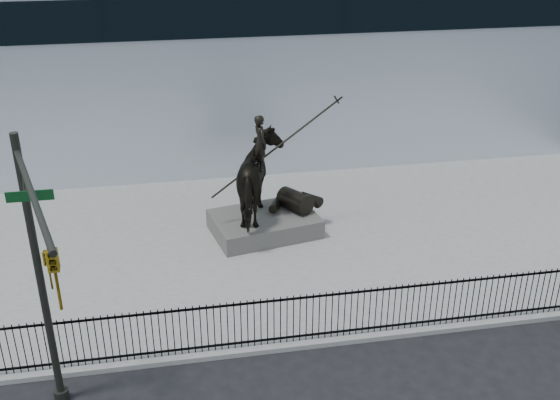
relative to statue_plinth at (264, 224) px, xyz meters
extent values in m
plane|color=black|center=(0.68, -7.72, -0.49)|extent=(120.00, 120.00, 0.00)
cube|color=gray|center=(0.68, -0.72, -0.42)|extent=(30.00, 12.00, 0.15)
cube|color=silver|center=(0.68, 12.28, 4.01)|extent=(44.00, 14.00, 9.00)
cube|color=black|center=(0.68, -6.47, -0.19)|extent=(22.00, 0.05, 0.05)
cube|color=black|center=(0.68, -6.47, 1.06)|extent=(22.00, 0.05, 0.05)
cube|color=black|center=(0.68, -6.47, 0.41)|extent=(22.00, 0.03, 1.50)
cube|color=#4F4D48|center=(0.00, 0.00, 0.00)|extent=(4.09, 3.19, 0.69)
imported|color=black|center=(0.00, 0.00, 1.81)|extent=(3.01, 3.33, 2.93)
imported|color=black|center=(-0.11, -0.02, 3.15)|extent=(0.61, 0.80, 1.98)
cylinder|color=black|center=(0.39, 0.08, 2.84)|extent=(4.63, 0.99, 2.98)
cylinder|color=black|center=(-6.32, -7.52, -0.34)|extent=(0.36, 0.36, 0.30)
cylinder|color=black|center=(-6.32, -7.52, 3.01)|extent=(0.18, 0.18, 7.00)
cylinder|color=black|center=(-5.72, -9.65, 6.11)|extent=(1.47, 4.84, 0.12)
imported|color=#A57F12|center=(-5.12, -11.77, 5.48)|extent=(0.18, 0.22, 1.10)
imported|color=#A57F12|center=(-6.10, -7.52, 3.21)|extent=(0.16, 0.20, 1.00)
cube|color=#0C3F19|center=(-5.96, -8.72, 5.61)|extent=(0.90, 0.03, 0.22)
camera|label=1|loc=(-3.27, -20.89, 10.94)|focal=42.00mm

